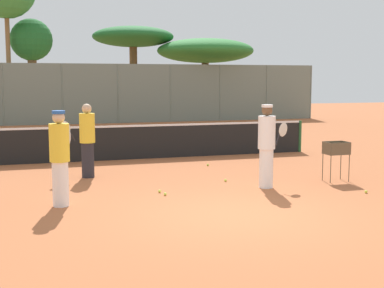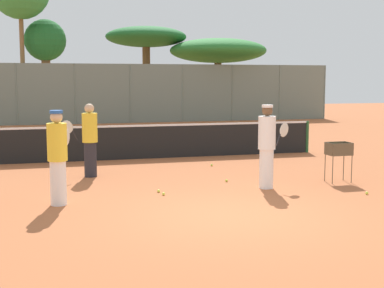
# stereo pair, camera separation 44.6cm
# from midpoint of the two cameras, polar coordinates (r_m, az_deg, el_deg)

# --- Properties ---
(ground_plane) EXTENTS (80.00, 80.00, 0.00)m
(ground_plane) POSITION_cam_midpoint_polar(r_m,az_deg,el_deg) (9.87, 5.18, -7.62)
(ground_plane) COLOR #B26038
(tennis_net) EXTENTS (10.91, 0.10, 1.07)m
(tennis_net) POSITION_cam_midpoint_polar(r_m,az_deg,el_deg) (16.75, -3.66, 0.34)
(tennis_net) COLOR #26592D
(tennis_net) RESTS_ON ground_plane
(back_fence) EXTENTS (27.76, 0.08, 3.34)m
(back_fence) POSITION_cam_midpoint_polar(r_m,az_deg,el_deg) (30.44, -9.06, 5.32)
(back_fence) COLOR slate
(back_fence) RESTS_ON ground_plane
(tree_1) EXTENTS (6.02, 6.02, 5.00)m
(tree_1) POSITION_cam_midpoint_polar(r_m,az_deg,el_deg) (33.82, 3.17, 9.85)
(tree_1) COLOR brown
(tree_1) RESTS_ON ground_plane
(tree_2) EXTENTS (2.40, 2.40, 5.94)m
(tree_2) POSITION_cam_midpoint_polar(r_m,az_deg,el_deg) (32.69, -15.00, 10.32)
(tree_2) COLOR brown
(tree_2) RESTS_ON ground_plane
(tree_3) EXTENTS (5.05, 5.05, 5.74)m
(tree_3) POSITION_cam_midpoint_polar(r_m,az_deg,el_deg) (34.06, -4.54, 11.18)
(tree_3) COLOR brown
(tree_3) RESTS_ON ground_plane
(player_white_outfit) EXTENTS (0.95, 0.39, 1.87)m
(player_white_outfit) POSITION_cam_midpoint_polar(r_m,az_deg,el_deg) (13.74, -9.95, 0.49)
(player_white_outfit) COLOR #26262D
(player_white_outfit) RESTS_ON ground_plane
(player_red_cap) EXTENTS (0.50, 0.90, 1.88)m
(player_red_cap) POSITION_cam_midpoint_polar(r_m,az_deg,el_deg) (10.74, -12.99, -1.29)
(player_red_cap) COLOR white
(player_red_cap) RESTS_ON ground_plane
(player_yellow_shirt) EXTENTS (0.91, 0.50, 1.90)m
(player_yellow_shirt) POSITION_cam_midpoint_polar(r_m,az_deg,el_deg) (12.24, 9.04, -0.14)
(player_yellow_shirt) COLOR white
(player_yellow_shirt) RESTS_ON ground_plane
(ball_cart) EXTENTS (0.56, 0.41, 0.96)m
(ball_cart) POSITION_cam_midpoint_polar(r_m,az_deg,el_deg) (13.39, 16.34, -0.83)
(ball_cart) COLOR brown
(ball_cart) RESTS_ON ground_plane
(tennis_ball_1) EXTENTS (0.07, 0.07, 0.07)m
(tennis_ball_1) POSITION_cam_midpoint_polar(r_m,az_deg,el_deg) (13.02, 4.68, -3.90)
(tennis_ball_1) COLOR #D1E54C
(tennis_ball_1) RESTS_ON ground_plane
(tennis_ball_2) EXTENTS (0.07, 0.07, 0.07)m
(tennis_ball_2) POSITION_cam_midpoint_polar(r_m,az_deg,el_deg) (15.33, 2.95, -2.25)
(tennis_ball_2) COLOR #D1E54C
(tennis_ball_2) RESTS_ON ground_plane
(tennis_ball_3) EXTENTS (0.07, 0.07, 0.07)m
(tennis_ball_3) POSITION_cam_midpoint_polar(r_m,az_deg,el_deg) (11.79, -2.50, -5.03)
(tennis_ball_3) COLOR #D1E54C
(tennis_ball_3) RESTS_ON ground_plane
(tennis_ball_4) EXTENTS (0.07, 0.07, 0.07)m
(tennis_ball_4) POSITION_cam_midpoint_polar(r_m,az_deg,el_deg) (12.24, 19.15, -4.97)
(tennis_ball_4) COLOR #D1E54C
(tennis_ball_4) RESTS_ON ground_plane
(tennis_ball_5) EXTENTS (0.07, 0.07, 0.07)m
(tennis_ball_5) POSITION_cam_midpoint_polar(r_m,az_deg,el_deg) (11.49, -1.93, -5.34)
(tennis_ball_5) COLOR #D1E54C
(tennis_ball_5) RESTS_ON ground_plane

